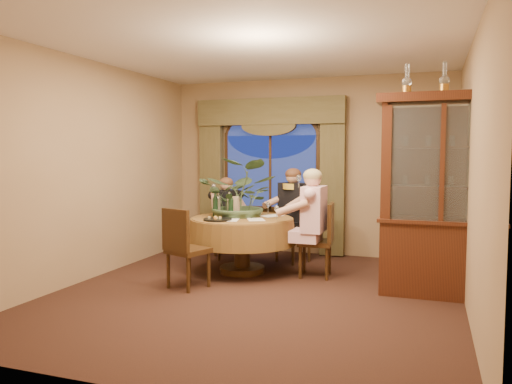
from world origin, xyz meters
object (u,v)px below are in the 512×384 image
(chair_right, at_px, (315,240))
(stoneware_vase, at_px, (236,206))
(chair_back, at_px, (228,227))
(person_pink, at_px, (314,224))
(oil_lamp_left, at_px, (407,79))
(wine_bottle_1, at_px, (231,205))
(person_back, at_px, (226,218))
(olive_bowl, at_px, (245,216))
(china_cabinet, at_px, (441,196))
(wine_bottle_3, at_px, (215,204))
(chair_front_left, at_px, (188,248))
(oil_lamp_right, at_px, (484,76))
(wine_bottle_0, at_px, (218,203))
(wine_bottle_4, at_px, (229,203))
(centerpiece_plant, at_px, (241,167))
(chair_back_right, at_px, (293,230))
(oil_lamp_center, at_px, (444,78))
(dining_table, at_px, (242,245))
(person_scarf, at_px, (294,215))

(chair_right, height_order, stoneware_vase, stoneware_vase)
(chair_back, bearing_deg, person_pink, 118.11)
(oil_lamp_left, bearing_deg, wine_bottle_1, 174.11)
(person_back, bearing_deg, oil_lamp_left, 122.28)
(person_back, height_order, olive_bowl, person_back)
(china_cabinet, distance_m, wine_bottle_3, 2.91)
(chair_front_left, height_order, stoneware_vase, stoneware_vase)
(oil_lamp_right, bearing_deg, china_cabinet, 180.00)
(stoneware_vase, relative_size, wine_bottle_0, 0.81)
(olive_bowl, distance_m, wine_bottle_4, 0.43)
(chair_front_left, xyz_separation_m, wine_bottle_1, (0.20, 0.87, 0.44))
(chair_back, bearing_deg, wine_bottle_1, 81.08)
(wine_bottle_4, bearing_deg, china_cabinet, -10.91)
(oil_lamp_right, distance_m, wine_bottle_3, 3.64)
(wine_bottle_0, bearing_deg, chair_back, 101.26)
(chair_right, distance_m, centerpiece_plant, 1.42)
(centerpiece_plant, relative_size, wine_bottle_1, 3.66)
(chair_back_right, bearing_deg, chair_back, 31.96)
(china_cabinet, distance_m, wine_bottle_1, 2.66)
(chair_back_right, xyz_separation_m, centerpiece_plant, (-0.55, -0.70, 0.94))
(china_cabinet, bearing_deg, wine_bottle_1, 174.99)
(chair_front_left, bearing_deg, chair_back_right, 85.12)
(chair_back_right, relative_size, person_back, 0.76)
(chair_front_left, height_order, wine_bottle_3, wine_bottle_3)
(oil_lamp_right, xyz_separation_m, chair_front_left, (-3.23, -0.64, -1.97))
(oil_lamp_left, distance_m, person_back, 3.38)
(oil_lamp_center, xyz_separation_m, wine_bottle_3, (-2.89, 0.29, -1.53))
(oil_lamp_right, relative_size, olive_bowl, 2.40)
(oil_lamp_right, distance_m, wine_bottle_0, 3.67)
(oil_lamp_left, relative_size, person_back, 0.27)
(stoneware_vase, bearing_deg, dining_table, -39.48)
(centerpiece_plant, distance_m, wine_bottle_4, 0.55)
(olive_bowl, bearing_deg, centerpiece_plant, 122.71)
(oil_lamp_right, relative_size, person_back, 0.27)
(dining_table, height_order, china_cabinet, china_cabinet)
(chair_right, bearing_deg, chair_front_left, 122.66)
(centerpiece_plant, height_order, olive_bowl, centerpiece_plant)
(china_cabinet, relative_size, chair_back, 2.37)
(chair_right, relative_size, centerpiece_plant, 0.79)
(chair_right, relative_size, person_pink, 0.67)
(dining_table, distance_m, wine_bottle_1, 0.56)
(oil_lamp_right, bearing_deg, wine_bottle_1, 175.64)
(person_scarf, bearing_deg, china_cabinet, 177.06)
(oil_lamp_right, relative_size, chair_right, 0.35)
(person_back, xyz_separation_m, wine_bottle_3, (0.15, -0.75, 0.29))
(wine_bottle_3, height_order, wine_bottle_4, same)
(wine_bottle_0, distance_m, wine_bottle_3, 0.14)
(oil_lamp_right, distance_m, person_scarf, 3.22)
(chair_back, height_order, wine_bottle_3, wine_bottle_3)
(stoneware_vase, height_order, wine_bottle_3, wine_bottle_3)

